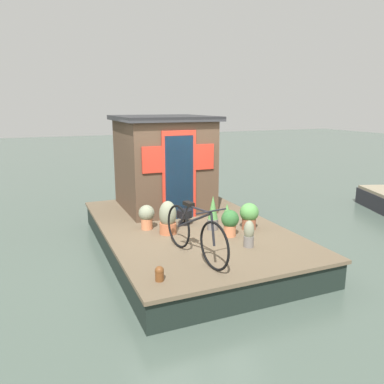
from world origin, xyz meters
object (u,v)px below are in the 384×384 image
Objects in this scene: potted_plant_mint at (230,222)px; mooring_bollard at (159,273)px; potted_plant_sage at (147,216)px; potted_plant_fern at (249,215)px; potted_plant_succulent at (227,214)px; charcoal_grill at (185,214)px; potted_plant_ivy at (168,218)px; houseboat_cabin at (163,162)px; potted_plant_geranium at (249,234)px; potted_plant_thyme at (213,213)px; bicycle at (195,233)px.

potted_plant_mint reaches higher than mooring_bollard.
potted_plant_mint is 2.32× the size of mooring_bollard.
potted_plant_mint is 1.58m from potted_plant_sage.
potted_plant_fern is 0.54m from potted_plant_succulent.
charcoal_grill is 1.45× the size of mooring_bollard.
potted_plant_succulent is at bearing -83.84° from potted_plant_ivy.
potted_plant_sage reaches higher than mooring_bollard.
potted_plant_sage is at bearing 88.98° from charcoal_grill.
potted_plant_succulent is 2.78m from mooring_bollard.
houseboat_cabin is 4.84× the size of potted_plant_geranium.
potted_plant_fern is 2.64m from mooring_bollard.
potted_plant_sage is 0.76m from charcoal_grill.
potted_plant_ivy reaches higher than mooring_bollard.
potted_plant_thyme is (-1.90, -0.32, -0.73)m from houseboat_cabin.
bicycle is 1.01m from potted_plant_geranium.
potted_plant_thyme is 0.68m from potted_plant_fern.
potted_plant_mint reaches higher than potted_plant_geranium.
potted_plant_thyme is 1.30× the size of potted_plant_fern.
mooring_bollard is at bearing 125.14° from potted_plant_mint.
mooring_bollard is (-0.62, 1.74, -0.12)m from potted_plant_geranium.
houseboat_cabin is at bearing 9.71° from potted_plant_thyme.
houseboat_cabin reaches higher than potted_plant_geranium.
houseboat_cabin reaches higher than charcoal_grill.
potted_plant_thyme is 0.86m from potted_plant_ivy.
potted_plant_geranium reaches higher than potted_plant_succulent.
houseboat_cabin is 3.58× the size of potted_plant_ivy.
mooring_bollard is (-1.66, 1.59, -0.20)m from potted_plant_thyme.
potted_plant_ivy is 2.03× the size of charcoal_grill.
potted_plant_thyme reaches higher than potted_plant_fern.
bicycle reaches higher than mooring_bollard.
potted_plant_thyme is 2.18× the size of charcoal_grill.
houseboat_cabin is 2.02m from potted_plant_ivy.
potted_plant_fern reaches higher than potted_plant_mint.
potted_plant_thyme reaches higher than potted_plant_geranium.
bicycle is 3.83× the size of potted_plant_geranium.
potted_plant_geranium is 1.62m from charcoal_grill.
potted_plant_mint is (0.65, -0.96, -0.12)m from bicycle.
potted_plant_geranium is 1.85m from mooring_bollard.
potted_plant_thyme reaches higher than mooring_bollard.
potted_plant_succulent is (-1.66, -0.75, -0.85)m from houseboat_cabin.
potted_plant_succulent is at bearing -46.70° from mooring_bollard.
bicycle reaches higher than potted_plant_succulent.
houseboat_cabin reaches higher than bicycle.
potted_plant_mint is (-2.36, -0.44, -0.77)m from houseboat_cabin.
potted_plant_thyme reaches higher than charcoal_grill.
mooring_bollard is at bearing 168.10° from potted_plant_sage.
potted_plant_ivy is 1.52× the size of potted_plant_succulent.
houseboat_cabin is at bearing 23.99° from potted_plant_fern.
houseboat_cabin is 4.33× the size of potted_plant_fern.
potted_plant_geranium is at bearing -160.88° from charcoal_grill.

